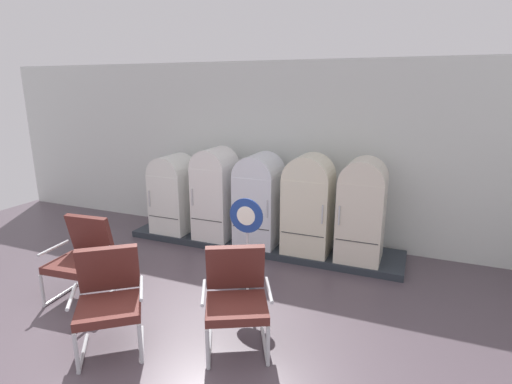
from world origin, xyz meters
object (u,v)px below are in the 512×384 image
refrigerator_2 (259,197)px  armchair_right (236,293)px  sign_stand (247,251)px  armchair_center (109,295)px  refrigerator_3 (308,202)px  refrigerator_1 (215,191)px  refrigerator_4 (362,207)px  armchair_left (82,254)px  refrigerator_0 (173,191)px

refrigerator_2 → armchair_right: 2.58m
armchair_right → sign_stand: (-0.29, 0.93, 0.05)m
armchair_center → refrigerator_3: bearing=66.3°
refrigerator_3 → refrigerator_1: bearing=178.7°
refrigerator_4 → refrigerator_3: bearing=-177.9°
refrigerator_2 → armchair_center: (-0.45, -2.97, -0.32)m
sign_stand → refrigerator_3: bearing=75.4°
armchair_right → armchair_center: 1.30m
refrigerator_1 → armchair_center: (0.34, -2.95, -0.35)m
refrigerator_3 → armchair_left: size_ratio=1.49×
refrigerator_2 → armchair_left: (-1.50, -2.30, -0.32)m
refrigerator_4 → armchair_left: size_ratio=1.48×
armchair_left → sign_stand: size_ratio=0.79×
armchair_left → armchair_right: same height
refrigerator_2 → refrigerator_4: (1.63, -0.03, 0.02)m
refrigerator_1 → sign_stand: refrigerator_1 is taller
refrigerator_1 → refrigerator_3: bearing=-1.3°
refrigerator_1 → refrigerator_2: refrigerator_1 is taller
refrigerator_2 → refrigerator_4: size_ratio=0.97×
refrigerator_3 → sign_stand: 1.55m
refrigerator_3 → armchair_left: refrigerator_3 is taller
refrigerator_1 → refrigerator_4: size_ratio=1.01×
armchair_center → refrigerator_0: bearing=111.9°
refrigerator_2 → refrigerator_3: 0.83m
refrigerator_1 → armchair_left: bearing=-107.1°
refrigerator_0 → armchair_center: size_ratio=1.32×
armchair_center → armchair_right: bearing=23.6°
refrigerator_4 → armchair_center: size_ratio=1.48×
refrigerator_4 → armchair_left: refrigerator_4 is taller
refrigerator_4 → armchair_right: size_ratio=1.48×
refrigerator_3 → armchair_right: bearing=-92.3°
armchair_right → refrigerator_2: bearing=106.7°
armchair_left → refrigerator_0: bearing=93.5°
sign_stand → refrigerator_2: bearing=106.3°
refrigerator_2 → armchair_center: bearing=-98.7°
refrigerator_1 → refrigerator_3: (1.62, -0.04, -0.01)m
refrigerator_0 → refrigerator_4: (3.26, -0.01, 0.09)m
armchair_right → sign_stand: bearing=107.2°
refrigerator_3 → armchair_right: (-0.09, -2.40, -0.35)m
refrigerator_2 → refrigerator_1: bearing=-178.4°
refrigerator_0 → sign_stand: bearing=-35.9°
refrigerator_1 → armchair_center: size_ratio=1.49×
refrigerator_0 → armchair_center: bearing=-68.1°
armchair_left → armchair_right: bearing=-4.0°
refrigerator_0 → sign_stand: (2.08, -1.51, -0.21)m
sign_stand → armchair_right: bearing=-72.8°
refrigerator_3 → sign_stand: size_ratio=1.17×
refrigerator_1 → armchair_left: 2.41m
refrigerator_1 → refrigerator_3: same height
refrigerator_2 → refrigerator_0: bearing=-179.4°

